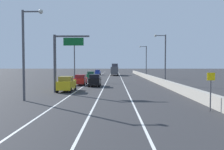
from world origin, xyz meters
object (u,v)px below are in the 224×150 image
object	(u,v)px
car_green_2	(91,75)
car_black_4	(95,80)
lamp_post_right_third	(145,59)
lamp_post_right_second	(164,56)
car_blue_1	(98,72)
speed_advisory_sign	(211,89)
overhead_sign_gantry	(60,56)
lamp_post_left_mid	(76,58)
lamp_post_left_near	(26,48)
box_truck	(115,70)
car_red_0	(81,80)
car_yellow_3	(67,84)

from	to	relation	value
car_green_2	car_black_4	distance (m)	20.85
car_black_4	lamp_post_right_third	bearing A→B (deg)	66.21
lamp_post_right_second	car_blue_1	xyz separation A→B (m)	(-14.98, 40.31, -4.35)
speed_advisory_sign	car_black_4	world-z (taller)	speed_advisory_sign
overhead_sign_gantry	car_blue_1	distance (m)	52.09
lamp_post_right_second	lamp_post_left_mid	xyz separation A→B (m)	(-17.77, 10.89, 0.00)
overhead_sign_gantry	lamp_post_left_near	distance (m)	7.08
car_black_4	box_truck	distance (m)	41.23
car_red_0	overhead_sign_gantry	bearing A→B (deg)	-94.77
lamp_post_left_mid	overhead_sign_gantry	bearing A→B (deg)	-85.08
overhead_sign_gantry	lamp_post_left_near	xyz separation A→B (m)	(-1.78, -6.83, 0.55)
lamp_post_right_second	lamp_post_left_near	distance (m)	25.52
lamp_post_left_mid	car_green_2	xyz separation A→B (m)	(2.77, 6.80, -4.32)
lamp_post_left_mid	car_green_2	size ratio (longest dim) A/B	2.05
lamp_post_right_second	car_blue_1	size ratio (longest dim) A/B	2.00
lamp_post_right_second	box_truck	xyz separation A→B (m)	(-8.87, 38.13, -3.41)
car_green_2	box_truck	size ratio (longest dim) A/B	0.46
speed_advisory_sign	car_green_2	xyz separation A→B (m)	(-13.66, 41.10, -0.80)
box_truck	speed_advisory_sign	bearing A→B (deg)	-83.02
car_blue_1	lamp_post_right_second	bearing A→B (deg)	-69.61
lamp_post_left_mid	car_green_2	world-z (taller)	lamp_post_left_mid
overhead_sign_gantry	lamp_post_right_third	distance (m)	39.39
speed_advisory_sign	overhead_sign_gantry	bearing A→B (deg)	140.91
overhead_sign_gantry	lamp_post_left_mid	distance (m)	22.62
speed_advisory_sign	lamp_post_left_mid	bearing A→B (deg)	115.60
overhead_sign_gantry	car_green_2	size ratio (longest dim) A/B	1.69
lamp_post_right_third	lamp_post_left_near	distance (m)	46.37
lamp_post_left_mid	car_red_0	world-z (taller)	lamp_post_left_mid
lamp_post_right_third	lamp_post_left_mid	xyz separation A→B (m)	(-17.70, -13.57, 0.00)
lamp_post_left_mid	car_green_2	distance (m)	8.52
speed_advisory_sign	car_green_2	distance (m)	43.32
car_black_4	lamp_post_left_near	bearing A→B (deg)	-109.40
overhead_sign_gantry	car_blue_1	bearing A→B (deg)	89.06
lamp_post_right_third	lamp_post_left_mid	bearing A→B (deg)	-142.53
overhead_sign_gantry	car_green_2	bearing A→B (deg)	88.37
car_yellow_3	car_black_4	bearing A→B (deg)	66.39
box_truck	car_blue_1	bearing A→B (deg)	160.38
car_black_4	box_truck	xyz separation A→B (m)	(3.28, 41.09, 0.85)
lamp_post_left_mid	car_black_4	bearing A→B (deg)	-67.91
lamp_post_right_second	speed_advisory_sign	bearing A→B (deg)	-93.28
lamp_post_left_mid	car_blue_1	bearing A→B (deg)	84.58
lamp_post_right_second	car_red_0	distance (m)	15.54
speed_advisory_sign	lamp_post_right_second	distance (m)	23.71
lamp_post_left_mid	box_truck	bearing A→B (deg)	71.90
lamp_post_left_mid	car_red_0	size ratio (longest dim) A/B	2.14
lamp_post_left_mid	car_black_4	world-z (taller)	lamp_post_left_mid
overhead_sign_gantry	lamp_post_right_second	world-z (taller)	lamp_post_right_second
lamp_post_right_third	lamp_post_left_near	size ratio (longest dim) A/B	1.00
lamp_post_right_third	car_green_2	distance (m)	16.95
car_blue_1	car_black_4	world-z (taller)	car_black_4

